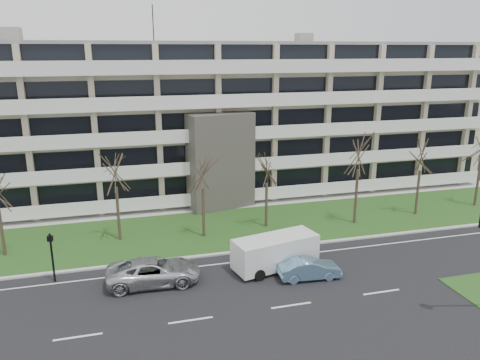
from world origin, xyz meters
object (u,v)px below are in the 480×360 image
object	(u,v)px
white_van	(276,249)
silver_pickup	(154,271)
blue_sedan	(309,269)
pedestrian_signal	(52,251)

from	to	relation	value
white_van	silver_pickup	bearing A→B (deg)	168.08
blue_sedan	white_van	size ratio (longest dim) A/B	0.66
silver_pickup	blue_sedan	size ratio (longest dim) A/B	1.45
blue_sedan	pedestrian_signal	world-z (taller)	pedestrian_signal
silver_pickup	pedestrian_signal	bearing A→B (deg)	75.06
pedestrian_signal	white_van	bearing A→B (deg)	12.57
blue_sedan	pedestrian_signal	xyz separation A→B (m)	(-16.16, 3.91, 1.46)
silver_pickup	pedestrian_signal	world-z (taller)	pedestrian_signal
blue_sedan	white_van	bearing A→B (deg)	42.33
silver_pickup	pedestrian_signal	xyz separation A→B (m)	(-6.22, 1.94, 1.30)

